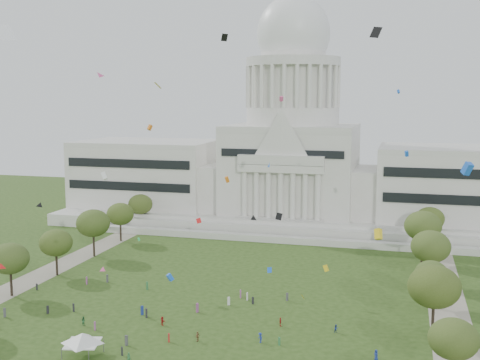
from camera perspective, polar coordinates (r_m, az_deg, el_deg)
name	(u,v)px	position (r m, az deg, el deg)	size (l,w,h in m)	color
ground	(172,349)	(109.92, -6.48, -15.64)	(400.00, 400.00, 0.00)	#2A4415
capitol	(292,159)	(211.58, 4.94, 1.96)	(160.00, 64.50, 91.30)	beige
path_left	(34,278)	(156.69, -18.94, -8.81)	(8.00, 160.00, 0.04)	gray
path_right	(449,316)	(131.27, 19.24, -12.06)	(8.00, 160.00, 0.04)	gray
row_tree_r_1	(454,339)	(98.80, 19.59, -14.02)	(7.58, 7.58, 10.78)	black
row_tree_l_2	(10,259)	(142.87, -20.98, -6.97)	(8.42, 8.42, 11.97)	black
row_tree_r_2	(434,287)	(116.10, 17.94, -9.61)	(9.55, 9.55, 13.58)	black
row_tree_l_3	(56,243)	(155.66, -17.06, -5.72)	(8.12, 8.12, 11.55)	black
row_tree_r_3	(431,274)	(133.17, 17.69, -8.52)	(7.01, 7.01, 9.98)	black
row_tree_l_4	(93,223)	(170.89, -13.75, -4.00)	(9.29, 9.29, 13.21)	black
row_tree_r_4	(431,247)	(147.67, 17.64, -6.04)	(9.19, 9.19, 13.06)	black
row_tree_l_5	(120,214)	(187.69, -11.29, -3.19)	(8.33, 8.33, 11.85)	black
row_tree_r_5	(423,226)	(167.14, 16.96, -4.19)	(9.82, 9.82, 13.96)	black
row_tree_l_6	(140,204)	(204.46, -9.43, -2.29)	(8.19, 8.19, 11.64)	black
row_tree_r_6	(430,219)	(185.09, 17.57, -3.53)	(8.42, 8.42, 11.97)	black
event_tent	(83,338)	(108.55, -14.71, -14.28)	(9.21, 9.21, 4.25)	#4C4C4C
person_0	(376,355)	(107.33, 12.78, -15.87)	(0.88, 0.57, 1.80)	navy
person_2	(336,329)	(117.26, 9.10, -13.74)	(0.76, 0.47, 1.57)	navy
person_3	(260,338)	(111.55, 1.93, -14.71)	(1.20, 0.62, 1.86)	navy
person_4	(198,336)	(112.30, -4.04, -14.58)	(1.08, 0.59, 1.84)	olive
person_5	(162,321)	(120.23, -7.37, -13.11)	(1.62, 0.64, 1.74)	#B21E1E
person_7	(129,358)	(105.63, -10.51, -16.22)	(0.63, 0.46, 1.74)	#33723F
person_8	(83,321)	(123.01, -14.62, -12.80)	(0.86, 0.53, 1.77)	#33723F
person_10	(280,322)	(119.08, 3.85, -13.27)	(1.01, 0.55, 1.73)	#B21E1E
distant_crowd	(134,307)	(128.19, -10.00, -11.81)	(60.28, 37.44, 1.93)	#4C4C51
kite_swarm	(177,188)	(107.57, -6.03, -0.80)	(92.17, 106.89, 63.23)	blue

